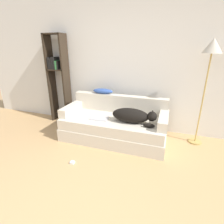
# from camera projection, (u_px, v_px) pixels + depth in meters

# --- Properties ---
(wall_back) EXTENTS (6.98, 0.06, 2.70)m
(wall_back) POSITION_uv_depth(u_px,v_px,m) (129.00, 61.00, 3.34)
(wall_back) COLOR silver
(wall_back) RESTS_ON ground_plane
(couch) EXTENTS (1.86, 0.85, 0.41)m
(couch) POSITION_uv_depth(u_px,v_px,m) (114.00, 129.00, 3.19)
(couch) COLOR beige
(couch) RESTS_ON ground_plane
(couch_backrest) EXTENTS (1.82, 0.15, 0.33)m
(couch_backrest) POSITION_uv_depth(u_px,v_px,m) (119.00, 103.00, 3.37)
(couch_backrest) COLOR beige
(couch_backrest) RESTS_ON couch
(couch_arm_left) EXTENTS (0.15, 0.66, 0.16)m
(couch_arm_left) POSITION_uv_depth(u_px,v_px,m) (71.00, 109.00, 3.34)
(couch_arm_left) COLOR beige
(couch_arm_left) RESTS_ON couch
(couch_arm_right) EXTENTS (0.15, 0.66, 0.16)m
(couch_arm_right) POSITION_uv_depth(u_px,v_px,m) (163.00, 120.00, 2.83)
(couch_arm_right) COLOR beige
(couch_arm_right) RESTS_ON couch
(dog) EXTENTS (0.74, 0.28, 0.25)m
(dog) POSITION_uv_depth(u_px,v_px,m) (133.00, 116.00, 2.90)
(dog) COLOR black
(dog) RESTS_ON couch
(laptop) EXTENTS (0.32, 0.23, 0.02)m
(laptop) POSITION_uv_depth(u_px,v_px,m) (99.00, 118.00, 3.09)
(laptop) COLOR #B7B7BC
(laptop) RESTS_ON couch
(throw_pillow) EXTENTS (0.40, 0.16, 0.10)m
(throw_pillow) POSITION_uv_depth(u_px,v_px,m) (103.00, 91.00, 3.42)
(throw_pillow) COLOR #335199
(throw_pillow) RESTS_ON couch_backrest
(bookshelf) EXTENTS (0.42, 0.26, 1.86)m
(bookshelf) POSITION_uv_depth(u_px,v_px,m) (58.00, 74.00, 3.74)
(bookshelf) COLOR #2D2319
(bookshelf) RESTS_ON ground_plane
(floor_lamp) EXTENTS (0.29, 0.29, 1.73)m
(floor_lamp) POSITION_uv_depth(u_px,v_px,m) (211.00, 55.00, 2.62)
(floor_lamp) COLOR tan
(floor_lamp) RESTS_ON ground_plane
(power_adapter) EXTENTS (0.06, 0.06, 0.03)m
(power_adapter) POSITION_uv_depth(u_px,v_px,m) (72.00, 162.00, 2.57)
(power_adapter) COLOR white
(power_adapter) RESTS_ON ground_plane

